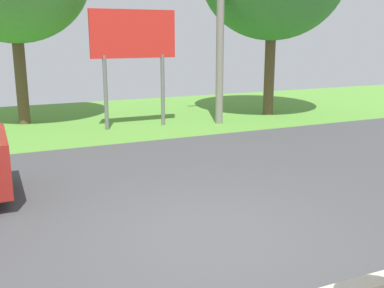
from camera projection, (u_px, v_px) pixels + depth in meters
ground_plane at (144, 180)px, 9.12m from camera, size 40.00×22.00×0.20m
roadside_billboard at (134, 43)px, 13.50m from camera, size 2.60×0.12×3.50m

